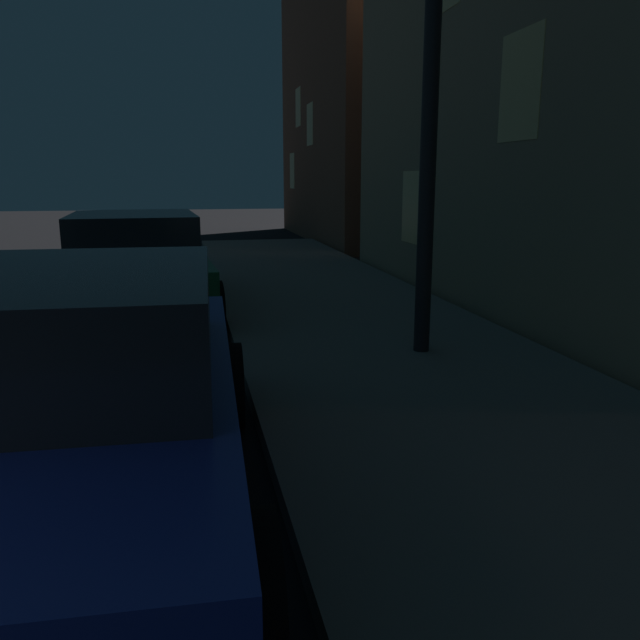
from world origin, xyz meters
name	(u,v)px	position (x,y,z in m)	size (l,w,h in m)	color
car_blue	(64,403)	(2.85, 3.08, 0.71)	(2.15, 4.16, 1.43)	navy
car_green	(136,265)	(2.85, 8.70, 0.71)	(2.24, 4.61, 1.43)	#19592D
building_far	(430,105)	(11.21, 19.22, 4.14)	(7.84, 9.46, 8.27)	brown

